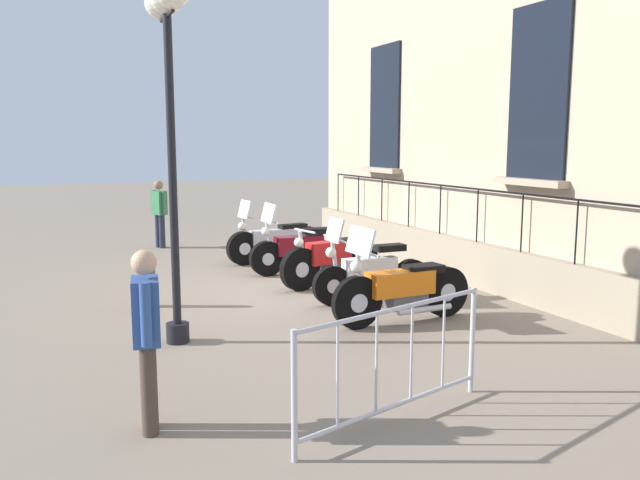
{
  "coord_description": "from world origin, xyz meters",
  "views": [
    {
      "loc": [
        4.23,
        9.88,
        2.44
      ],
      "look_at": [
        -0.1,
        0.0,
        0.8
      ],
      "focal_mm": 36.55,
      "sensor_mm": 36.0,
      "label": 1
    }
  ],
  "objects_px": {
    "motorcycle_silver": "(276,242)",
    "motorcycle_orange": "(402,289)",
    "crowd_barrier": "(394,360)",
    "bollard": "(150,279)",
    "motorcycle_red": "(331,260)",
    "pedestrian_walking": "(147,332)",
    "motorcycle_maroon": "(300,250)",
    "pedestrian_standing": "(159,210)",
    "motorcycle_white": "(371,274)",
    "lamppost": "(168,58)"
  },
  "relations": [
    {
      "from": "motorcycle_white",
      "to": "lamppost",
      "type": "distance_m",
      "value": 4.41
    },
    {
      "from": "lamppost",
      "to": "crowd_barrier",
      "type": "xyz_separation_m",
      "value": [
        -1.26,
        3.07,
        -2.82
      ]
    },
    {
      "from": "motorcycle_maroon",
      "to": "motorcycle_white",
      "type": "xyz_separation_m",
      "value": [
        -0.19,
        2.43,
        -0.01
      ]
    },
    {
      "from": "motorcycle_white",
      "to": "crowd_barrier",
      "type": "height_order",
      "value": "motorcycle_white"
    },
    {
      "from": "motorcycle_white",
      "to": "crowd_barrier",
      "type": "distance_m",
      "value": 4.39
    },
    {
      "from": "motorcycle_maroon",
      "to": "motorcycle_red",
      "type": "bearing_deg",
      "value": 93.23
    },
    {
      "from": "motorcycle_white",
      "to": "pedestrian_standing",
      "type": "distance_m",
      "value": 6.81
    },
    {
      "from": "crowd_barrier",
      "to": "pedestrian_walking",
      "type": "relative_size",
      "value": 1.38
    },
    {
      "from": "motorcycle_red",
      "to": "motorcycle_orange",
      "type": "bearing_deg",
      "value": 88.5
    },
    {
      "from": "bollard",
      "to": "motorcycle_silver",
      "type": "bearing_deg",
      "value": -137.74
    },
    {
      "from": "motorcycle_maroon",
      "to": "pedestrian_standing",
      "type": "xyz_separation_m",
      "value": [
        1.87,
        -4.05,
        0.43
      ]
    },
    {
      "from": "motorcycle_silver",
      "to": "pedestrian_walking",
      "type": "distance_m",
      "value": 7.9
    },
    {
      "from": "motorcycle_silver",
      "to": "motorcycle_orange",
      "type": "xyz_separation_m",
      "value": [
        -0.02,
        4.94,
        0.04
      ]
    },
    {
      "from": "motorcycle_orange",
      "to": "lamppost",
      "type": "relative_size",
      "value": 0.5
    },
    {
      "from": "motorcycle_maroon",
      "to": "pedestrian_walking",
      "type": "distance_m",
      "value": 6.8
    },
    {
      "from": "pedestrian_standing",
      "to": "pedestrian_walking",
      "type": "bearing_deg",
      "value": 79.49
    },
    {
      "from": "motorcycle_maroon",
      "to": "bollard",
      "type": "distance_m",
      "value": 3.3
    },
    {
      "from": "motorcycle_red",
      "to": "bollard",
      "type": "bearing_deg",
      "value": 3.92
    },
    {
      "from": "motorcycle_maroon",
      "to": "crowd_barrier",
      "type": "height_order",
      "value": "motorcycle_maroon"
    },
    {
      "from": "motorcycle_silver",
      "to": "crowd_barrier",
      "type": "bearing_deg",
      "value": 77.61
    },
    {
      "from": "motorcycle_white",
      "to": "motorcycle_orange",
      "type": "height_order",
      "value": "motorcycle_orange"
    },
    {
      "from": "pedestrian_standing",
      "to": "lamppost",
      "type": "bearing_deg",
      "value": 81.55
    },
    {
      "from": "lamppost",
      "to": "crowd_barrier",
      "type": "relative_size",
      "value": 1.97
    },
    {
      "from": "crowd_barrier",
      "to": "pedestrian_walking",
      "type": "bearing_deg",
      "value": -19.09
    },
    {
      "from": "motorcycle_maroon",
      "to": "pedestrian_standing",
      "type": "bearing_deg",
      "value": -65.26
    },
    {
      "from": "motorcycle_silver",
      "to": "motorcycle_orange",
      "type": "distance_m",
      "value": 4.94
    },
    {
      "from": "motorcycle_red",
      "to": "crowd_barrier",
      "type": "xyz_separation_m",
      "value": [
        1.77,
        5.19,
        0.13
      ]
    },
    {
      "from": "lamppost",
      "to": "motorcycle_red",
      "type": "bearing_deg",
      "value": -145.03
    },
    {
      "from": "motorcycle_silver",
      "to": "motorcycle_white",
      "type": "height_order",
      "value": "motorcycle_white"
    },
    {
      "from": "lamppost",
      "to": "crowd_barrier",
      "type": "distance_m",
      "value": 4.35
    },
    {
      "from": "motorcycle_silver",
      "to": "motorcycle_maroon",
      "type": "xyz_separation_m",
      "value": [
        -0.01,
        1.28,
        0.02
      ]
    },
    {
      "from": "motorcycle_maroon",
      "to": "crowd_barrier",
      "type": "relative_size",
      "value": 0.93
    },
    {
      "from": "crowd_barrier",
      "to": "bollard",
      "type": "xyz_separation_m",
      "value": [
        1.28,
        -4.98,
        -0.15
      ]
    },
    {
      "from": "motorcycle_red",
      "to": "crowd_barrier",
      "type": "relative_size",
      "value": 0.92
    },
    {
      "from": "motorcycle_red",
      "to": "crowd_barrier",
      "type": "bearing_deg",
      "value": 71.18
    },
    {
      "from": "motorcycle_maroon",
      "to": "pedestrian_walking",
      "type": "bearing_deg",
      "value": 57.21
    },
    {
      "from": "motorcycle_orange",
      "to": "pedestrian_standing",
      "type": "xyz_separation_m",
      "value": [
        1.87,
        -7.71,
        0.41
      ]
    },
    {
      "from": "motorcycle_red",
      "to": "motorcycle_white",
      "type": "height_order",
      "value": "motorcycle_white"
    },
    {
      "from": "motorcycle_silver",
      "to": "motorcycle_orange",
      "type": "bearing_deg",
      "value": 90.2
    },
    {
      "from": "lamppost",
      "to": "crowd_barrier",
      "type": "bearing_deg",
      "value": 112.36
    },
    {
      "from": "motorcycle_orange",
      "to": "lamppost",
      "type": "xyz_separation_m",
      "value": [
        2.96,
        -0.33,
        2.92
      ]
    },
    {
      "from": "lamppost",
      "to": "motorcycle_silver",
      "type": "bearing_deg",
      "value": -122.63
    },
    {
      "from": "pedestrian_walking",
      "to": "motorcycle_maroon",
      "type": "bearing_deg",
      "value": -122.79
    },
    {
      "from": "motorcycle_maroon",
      "to": "pedestrian_standing",
      "type": "distance_m",
      "value": 4.48
    },
    {
      "from": "lamppost",
      "to": "pedestrian_walking",
      "type": "bearing_deg",
      "value": 73.28
    },
    {
      "from": "crowd_barrier",
      "to": "bollard",
      "type": "bearing_deg",
      "value": -75.59
    },
    {
      "from": "pedestrian_walking",
      "to": "bollard",
      "type": "bearing_deg",
      "value": -99.24
    },
    {
      "from": "lamppost",
      "to": "pedestrian_walking",
      "type": "distance_m",
      "value": 3.53
    },
    {
      "from": "lamppost",
      "to": "pedestrian_standing",
      "type": "bearing_deg",
      "value": -98.45
    },
    {
      "from": "crowd_barrier",
      "to": "motorcycle_white",
      "type": "bearing_deg",
      "value": -115.47
    }
  ]
}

